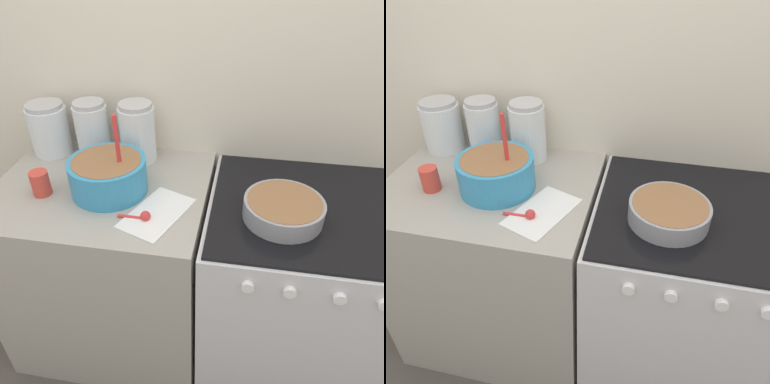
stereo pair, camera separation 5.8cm
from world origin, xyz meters
The scene contains 11 objects.
wall_back centered at (0.00, 0.70, 1.20)m, with size 4.69×0.05×2.40m.
countertop_cabinet centered at (-0.42, 0.34, 0.45)m, with size 0.84×0.68×0.89m.
stove centered at (0.38, 0.34, 0.45)m, with size 0.74×0.69×0.89m.
mixing_bowl centered at (-0.37, 0.32, 0.97)m, with size 0.29×0.29×0.32m.
baking_pan centered at (0.28, 0.26, 0.93)m, with size 0.28×0.28×0.07m.
storage_jar_left centered at (-0.73, 0.57, 0.99)m, with size 0.17×0.17×0.23m.
storage_jar_middle centered at (-0.53, 0.57, 1.00)m, with size 0.14×0.14×0.25m.
storage_jar_right centered at (-0.33, 0.57, 1.00)m, with size 0.15×0.15×0.26m.
tin_can centered at (-0.62, 0.25, 0.94)m, with size 0.07×0.07×0.10m.
recipe_page centered at (-0.16, 0.20, 0.90)m, with size 0.25×0.32×0.01m.
measuring_spoon centered at (-0.20, 0.16, 0.91)m, with size 0.12×0.04×0.04m.
Camera 2 is at (0.20, -0.79, 1.72)m, focal length 35.00 mm.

